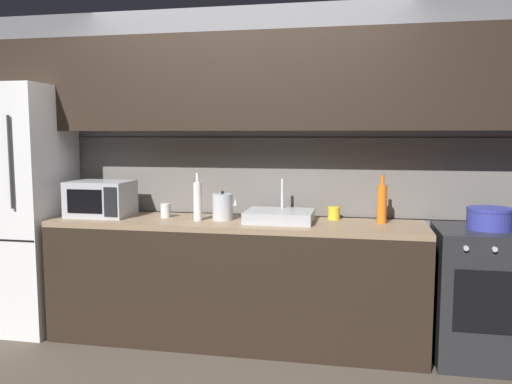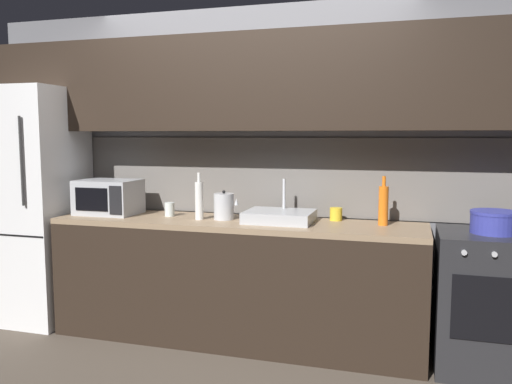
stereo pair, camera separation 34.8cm
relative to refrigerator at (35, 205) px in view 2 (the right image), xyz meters
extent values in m
cube|color=slate|center=(1.74, 0.40, 0.30)|extent=(4.46, 0.10, 2.50)
cube|color=slate|center=(1.74, 0.35, 0.25)|extent=(4.46, 0.01, 0.60)
cube|color=black|center=(1.74, 0.18, 0.95)|extent=(4.10, 0.34, 0.70)
cube|color=black|center=(1.74, 0.00, -0.52)|extent=(2.72, 0.60, 0.86)
cube|color=#8C7256|center=(1.74, 0.00, -0.07)|extent=(2.72, 0.60, 0.04)
cube|color=white|center=(0.00, 0.00, 0.00)|extent=(0.68, 0.66, 1.90)
cube|color=black|center=(0.00, -0.33, -0.19)|extent=(0.67, 0.00, 0.01)
cylinder|color=#333333|center=(0.19, -0.35, 0.38)|extent=(0.02, 0.02, 0.66)
cube|color=#232326|center=(3.44, 0.00, -0.50)|extent=(0.60, 0.60, 0.90)
cube|color=black|center=(3.44, -0.30, -0.45)|extent=(0.45, 0.01, 0.40)
cylinder|color=#B2B2B7|center=(3.27, -0.31, -0.12)|extent=(0.03, 0.02, 0.03)
cylinder|color=#B2B2B7|center=(3.44, -0.31, -0.12)|extent=(0.03, 0.02, 0.03)
cube|color=#A8AAAF|center=(0.68, 0.02, 0.09)|extent=(0.46, 0.34, 0.27)
cube|color=black|center=(0.64, -0.15, 0.09)|extent=(0.28, 0.01, 0.18)
cube|color=black|center=(0.85, -0.15, 0.09)|extent=(0.10, 0.01, 0.22)
cube|color=#ADAFB5|center=(2.06, 0.03, -0.01)|extent=(0.48, 0.38, 0.08)
cylinder|color=silver|center=(2.06, 0.16, 0.14)|extent=(0.02, 0.02, 0.22)
cylinder|color=#B7BABF|center=(1.64, 0.03, 0.05)|extent=(0.15, 0.15, 0.19)
sphere|color=black|center=(1.64, 0.03, 0.16)|extent=(0.02, 0.02, 0.02)
cone|color=#B7BABF|center=(1.73, 0.03, 0.09)|extent=(0.03, 0.03, 0.05)
cylinder|color=orange|center=(2.78, 0.10, 0.09)|extent=(0.07, 0.07, 0.27)
cylinder|color=orange|center=(2.78, 0.10, 0.26)|extent=(0.03, 0.03, 0.07)
cylinder|color=silver|center=(1.47, -0.03, 0.09)|extent=(0.06, 0.06, 0.28)
cylinder|color=silver|center=(1.47, -0.03, 0.26)|extent=(0.02, 0.02, 0.07)
cylinder|color=gold|center=(2.44, 0.21, 0.00)|extent=(0.09, 0.09, 0.09)
cylinder|color=silver|center=(1.19, 0.05, 0.00)|extent=(0.07, 0.07, 0.11)
cylinder|color=#333899|center=(3.47, 0.00, 0.01)|extent=(0.29, 0.29, 0.12)
cylinder|color=#333899|center=(3.47, 0.00, 0.08)|extent=(0.29, 0.29, 0.02)
camera|label=1|loc=(2.61, -3.64, 0.57)|focal=36.58mm
camera|label=2|loc=(2.95, -3.55, 0.57)|focal=36.58mm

